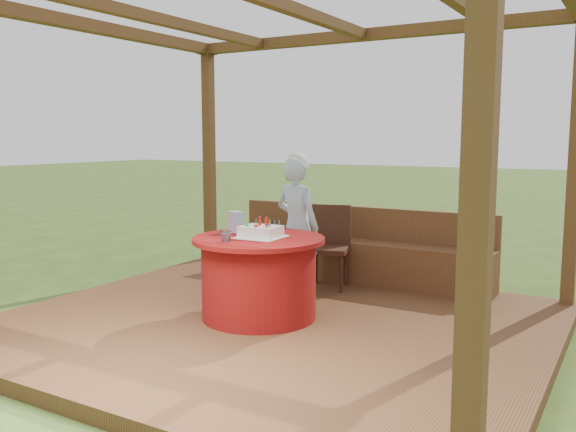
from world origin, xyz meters
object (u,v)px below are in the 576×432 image
(chair, at_px, (329,242))
(drinking_glass, at_px, (226,236))
(elderly_woman, at_px, (297,224))
(table, at_px, (259,277))
(gift_bag, at_px, (236,222))
(bench, at_px, (355,256))
(birthday_cake, at_px, (261,231))

(chair, height_order, drinking_glass, chair)
(chair, relative_size, elderly_woman, 0.60)
(table, height_order, gift_bag, gift_bag)
(bench, relative_size, birthday_cake, 7.90)
(gift_bag, distance_m, drinking_glass, 0.51)
(table, bearing_deg, drinking_glass, -108.26)
(gift_bag, xyz_separation_m, drinking_glass, (0.22, -0.46, -0.05))
(bench, xyz_separation_m, drinking_glass, (-0.26, -2.05, 0.49))
(gift_bag, bearing_deg, birthday_cake, 2.15)
(drinking_glass, bearing_deg, bench, 82.87)
(bench, distance_m, gift_bag, 1.75)
(elderly_woman, xyz_separation_m, gift_bag, (-0.22, -0.74, 0.09))
(bench, bearing_deg, chair, -108.26)
(elderly_woman, height_order, gift_bag, elderly_woman)
(chair, bearing_deg, bench, 71.74)
(birthday_cake, bearing_deg, chair, 89.88)
(elderly_woman, distance_m, birthday_cake, 0.87)
(table, distance_m, birthday_cake, 0.40)
(chair, height_order, gift_bag, gift_bag)
(chair, bearing_deg, birthday_cake, -90.12)
(table, xyz_separation_m, chair, (0.02, 1.33, 0.11))
(bench, bearing_deg, table, -94.90)
(bench, relative_size, table, 2.62)
(drinking_glass, bearing_deg, chair, 85.60)
(gift_bag, bearing_deg, elderly_woman, 94.74)
(bench, xyz_separation_m, chair, (-0.13, -0.39, 0.20))
(birthday_cake, distance_m, gift_bag, 0.37)
(table, xyz_separation_m, drinking_glass, (-0.11, -0.33, 0.40))
(drinking_glass, bearing_deg, birthday_cake, 69.68)
(elderly_woman, xyz_separation_m, birthday_cake, (0.12, -0.86, 0.05))
(table, height_order, birthday_cake, birthday_cake)
(birthday_cake, xyz_separation_m, gift_bag, (-0.35, 0.12, 0.04))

